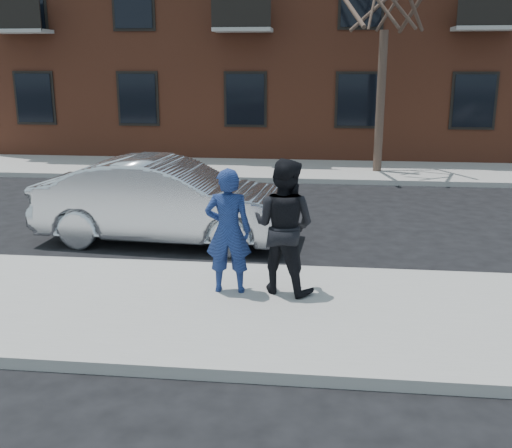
# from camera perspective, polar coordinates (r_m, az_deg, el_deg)

# --- Properties ---
(ground) EXTENTS (100.00, 100.00, 0.00)m
(ground) POSITION_cam_1_polar(r_m,az_deg,el_deg) (8.96, -12.54, -7.51)
(ground) COLOR black
(ground) RESTS_ON ground
(near_sidewalk) EXTENTS (50.00, 3.50, 0.15)m
(near_sidewalk) POSITION_cam_1_polar(r_m,az_deg,el_deg) (8.72, -13.09, -7.67)
(near_sidewalk) COLOR gray
(near_sidewalk) RESTS_ON ground
(near_curb) EXTENTS (50.00, 0.10, 0.15)m
(near_curb) POSITION_cam_1_polar(r_m,az_deg,el_deg) (10.32, -9.81, -3.89)
(near_curb) COLOR #999691
(near_curb) RESTS_ON ground
(far_sidewalk) EXTENTS (50.00, 3.50, 0.15)m
(far_sidewalk) POSITION_cam_1_polar(r_m,az_deg,el_deg) (19.55, -1.94, 5.26)
(far_sidewalk) COLOR gray
(far_sidewalk) RESTS_ON ground
(far_curb) EXTENTS (50.00, 0.10, 0.15)m
(far_curb) POSITION_cam_1_polar(r_m,az_deg,el_deg) (17.80, -2.79, 4.28)
(far_curb) COLOR #999691
(far_curb) RESTS_ON ground
(silver_sedan) EXTENTS (5.05, 1.99, 1.63)m
(silver_sedan) POSITION_cam_1_polar(r_m,az_deg,el_deg) (11.69, -8.54, 2.18)
(silver_sedan) COLOR #B7BABF
(silver_sedan) RESTS_ON ground
(man_hoodie) EXTENTS (0.69, 0.52, 1.83)m
(man_hoodie) POSITION_cam_1_polar(r_m,az_deg,el_deg) (8.58, -2.67, -0.66)
(man_hoodie) COLOR navy
(man_hoodie) RESTS_ON near_sidewalk
(man_peacoat) EXTENTS (1.15, 1.03, 1.96)m
(man_peacoat) POSITION_cam_1_polar(r_m,az_deg,el_deg) (8.57, 2.67, -0.22)
(man_peacoat) COLOR black
(man_peacoat) RESTS_ON near_sidewalk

